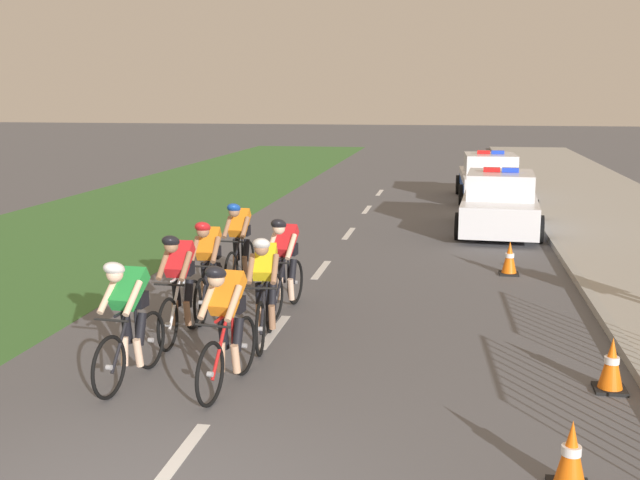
# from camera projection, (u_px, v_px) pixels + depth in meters

# --- Properties ---
(kerb_edge) EXTENTS (0.16, 60.00, 0.13)m
(kerb_edge) POSITION_uv_depth(u_px,v_px,m) (546.00, 231.00, 18.69)
(kerb_edge) COLOR #9E9E99
(kerb_edge) RESTS_ON ground
(grass_verge) EXTENTS (7.00, 60.00, 0.01)m
(grass_verge) POSITION_uv_depth(u_px,v_px,m) (110.00, 221.00, 20.60)
(grass_verge) COLOR #3D7033
(grass_verge) RESTS_ON ground
(lane_markings_centre) EXTENTS (0.14, 25.60, 0.01)m
(lane_markings_centre) POSITION_uv_depth(u_px,v_px,m) (321.00, 270.00, 14.90)
(lane_markings_centre) COLOR white
(lane_markings_centre) RESTS_ON ground
(cyclist_lead) EXTENTS (0.44, 1.72, 1.56)m
(cyclist_lead) POSITION_uv_depth(u_px,v_px,m) (128.00, 319.00, 8.93)
(cyclist_lead) COLOR black
(cyclist_lead) RESTS_ON ground
(cyclist_second) EXTENTS (0.45, 1.72, 1.56)m
(cyclist_second) POSITION_uv_depth(u_px,v_px,m) (227.00, 324.00, 8.72)
(cyclist_second) COLOR black
(cyclist_second) RESTS_ON ground
(cyclist_third) EXTENTS (0.42, 1.72, 1.56)m
(cyclist_third) POSITION_uv_depth(u_px,v_px,m) (179.00, 285.00, 10.52)
(cyclist_third) COLOR black
(cyclist_third) RESTS_ON ground
(cyclist_fourth) EXTENTS (0.45, 1.72, 1.56)m
(cyclist_fourth) POSITION_uv_depth(u_px,v_px,m) (265.00, 288.00, 10.35)
(cyclist_fourth) COLOR black
(cyclist_fourth) RESTS_ON ground
(cyclist_fifth) EXTENTS (0.43, 1.72, 1.56)m
(cyclist_fifth) POSITION_uv_depth(u_px,v_px,m) (208.00, 267.00, 11.60)
(cyclist_fifth) COLOR black
(cyclist_fifth) RESTS_ON ground
(cyclist_sixth) EXTENTS (0.45, 1.72, 1.56)m
(cyclist_sixth) POSITION_uv_depth(u_px,v_px,m) (285.00, 263.00, 11.85)
(cyclist_sixth) COLOR black
(cyclist_sixth) RESTS_ON ground
(cyclist_seventh) EXTENTS (0.42, 1.72, 1.56)m
(cyclist_seventh) POSITION_uv_depth(u_px,v_px,m) (239.00, 243.00, 13.48)
(cyclist_seventh) COLOR black
(cyclist_seventh) RESTS_ON ground
(police_car_nearest) EXTENTS (2.19, 4.49, 1.59)m
(police_car_nearest) POSITION_uv_depth(u_px,v_px,m) (500.00, 204.00, 18.95)
(police_car_nearest) COLOR silver
(police_car_nearest) RESTS_ON ground
(police_car_second) EXTENTS (2.10, 4.45, 1.59)m
(police_car_second) POSITION_uv_depth(u_px,v_px,m) (489.00, 179.00, 24.60)
(police_car_second) COLOR silver
(police_car_second) RESTS_ON ground
(traffic_cone_near) EXTENTS (0.36, 0.36, 0.64)m
(traffic_cone_near) POSITION_uv_depth(u_px,v_px,m) (510.00, 258.00, 14.45)
(traffic_cone_near) COLOR black
(traffic_cone_near) RESTS_ON ground
(traffic_cone_mid) EXTENTS (0.36, 0.36, 0.64)m
(traffic_cone_mid) POSITION_uv_depth(u_px,v_px,m) (571.00, 457.00, 6.56)
(traffic_cone_mid) COLOR black
(traffic_cone_mid) RESTS_ON ground
(traffic_cone_far) EXTENTS (0.36, 0.36, 0.64)m
(traffic_cone_far) POSITION_uv_depth(u_px,v_px,m) (611.00, 365.00, 8.78)
(traffic_cone_far) COLOR black
(traffic_cone_far) RESTS_ON ground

